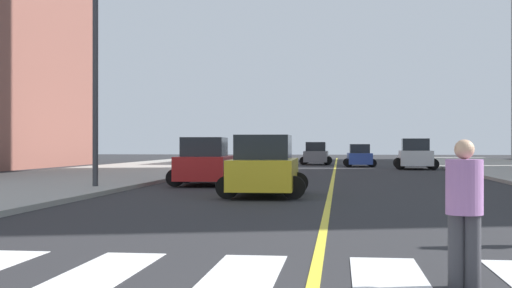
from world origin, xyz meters
The scene contains 10 objects.
crosswalk_paint centered at (0.00, 4.00, 0.01)m, with size 13.50×4.00×0.01m.
lane_divider_paint centered at (0.00, 40.00, 0.01)m, with size 0.16×80.00×0.01m, color yellow.
car_gray_nearest centered at (-1.59, 52.48, 0.86)m, with size 2.60×4.15×1.84m.
car_yellow_second centered at (-2.06, 17.73, 0.90)m, with size 2.74×4.35×1.93m.
car_blue_third centered at (1.77, 47.30, 0.78)m, with size 2.40×3.79×1.68m.
car_red_fourth centered at (-5.08, 23.35, 0.90)m, with size 2.82×4.39×1.92m.
car_white_fifth centered at (5.36, 43.08, 0.96)m, with size 3.00×4.67×2.04m.
car_silver_sixth centered at (-5.28, 43.91, 0.83)m, with size 2.48×3.97×1.77m.
pedestrian_crossing centered at (1.71, 4.06, 0.93)m, with size 0.42×0.42×1.69m.
street_lamp centered at (-8.36, 19.73, 4.69)m, with size 0.44×0.44×7.72m.
Camera 1 is at (0.30, -3.98, 1.63)m, focal length 48.32 mm.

